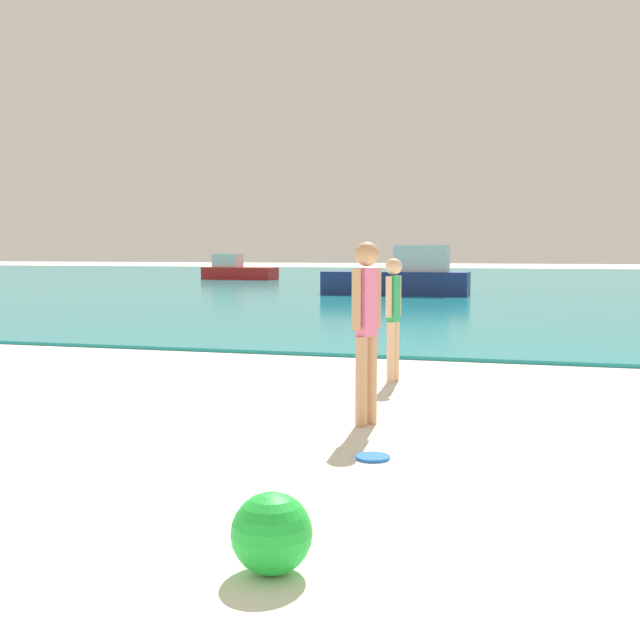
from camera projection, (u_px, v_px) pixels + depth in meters
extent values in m
cube|color=teal|center=(484.00, 282.00, 41.00)|extent=(160.00, 60.00, 0.06)
cylinder|color=tan|center=(371.00, 380.00, 7.51)|extent=(0.11, 0.11, 0.85)
cylinder|color=tan|center=(361.00, 382.00, 7.40)|extent=(0.11, 0.11, 0.85)
cube|color=pink|center=(367.00, 302.00, 7.39)|extent=(0.19, 0.23, 0.63)
sphere|color=tan|center=(367.00, 254.00, 7.35)|extent=(0.23, 0.23, 0.23)
cylinder|color=tan|center=(377.00, 298.00, 7.51)|extent=(0.08, 0.08, 0.56)
cylinder|color=tan|center=(356.00, 299.00, 7.27)|extent=(0.08, 0.08, 0.56)
cylinder|color=blue|center=(373.00, 457.00, 6.27)|extent=(0.28, 0.28, 0.03)
cylinder|color=#DDAD84|center=(391.00, 352.00, 9.87)|extent=(0.10, 0.10, 0.76)
cylinder|color=#DDAD84|center=(395.00, 351.00, 9.98)|extent=(0.10, 0.10, 0.76)
cube|color=#2DA35B|center=(393.00, 299.00, 9.87)|extent=(0.15, 0.20, 0.57)
sphere|color=#DDAD84|center=(394.00, 266.00, 9.83)|extent=(0.21, 0.21, 0.21)
cylinder|color=#DDAD84|center=(389.00, 297.00, 9.74)|extent=(0.08, 0.08, 0.51)
cylinder|color=#DDAD84|center=(398.00, 296.00, 9.99)|extent=(0.08, 0.08, 0.51)
cube|color=navy|center=(396.00, 283.00, 28.44)|extent=(5.21, 1.78, 0.83)
cube|color=silver|center=(422.00, 259.00, 28.13)|extent=(1.89, 1.20, 0.93)
cube|color=red|center=(240.00, 273.00, 43.31)|extent=(4.24, 1.77, 0.66)
cube|color=silver|center=(228.00, 260.00, 43.53)|extent=(1.57, 1.08, 0.74)
sphere|color=green|center=(272.00, 533.00, 4.04)|extent=(0.42, 0.42, 0.42)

